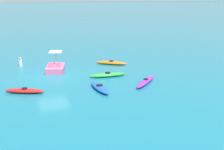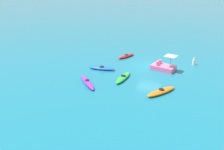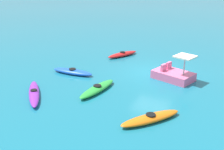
{
  "view_description": "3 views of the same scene",
  "coord_description": "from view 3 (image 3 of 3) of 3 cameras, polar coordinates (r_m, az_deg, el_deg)",
  "views": [
    {
      "loc": [
        3.25,
        22.17,
        6.54
      ],
      "look_at": [
        -4.32,
        2.83,
        0.42
      ],
      "focal_mm": 43.42,
      "sensor_mm": 36.0,
      "label": 1
    },
    {
      "loc": [
        -22.53,
        -3.45,
        8.1
      ],
      "look_at": [
        -4.26,
        2.95,
        0.23
      ],
      "focal_mm": 34.61,
      "sensor_mm": 36.0,
      "label": 2
    },
    {
      "loc": [
        -17.07,
        -5.62,
        6.58
      ],
      "look_at": [
        -2.65,
        1.73,
        0.43
      ],
      "focal_mm": 45.62,
      "sensor_mm": 36.0,
      "label": 3
    }
  ],
  "objects": [
    {
      "name": "kayak_blue",
      "position": [
        18.83,
        -7.91,
        0.67
      ],
      "size": [
        0.86,
        2.92,
        0.37
      ],
      "color": "blue",
      "rests_on": "ground_plane"
    },
    {
      "name": "ground_plane",
      "position": [
        19.14,
        8.25,
        0.47
      ],
      "size": [
        600.0,
        600.0,
        0.0
      ],
      "primitive_type": "plane",
      "color": "#19728C"
    },
    {
      "name": "pedal_boat_pink",
      "position": [
        18.11,
        12.24,
        0.13
      ],
      "size": [
        2.11,
        2.72,
        1.68
      ],
      "color": "pink",
      "rests_on": "ground_plane"
    },
    {
      "name": "kayak_red",
      "position": [
        22.44,
        2.12,
        4.17
      ],
      "size": [
        2.75,
        1.77,
        0.37
      ],
      "color": "red",
      "rests_on": "ground_plane"
    },
    {
      "name": "kayak_green",
      "position": [
        16.08,
        -2.96,
        -2.75
      ],
      "size": [
        3.16,
        0.99,
        0.37
      ],
      "color": "green",
      "rests_on": "ground_plane"
    },
    {
      "name": "kayak_purple",
      "position": [
        16.06,
        -15.35,
        -3.55
      ],
      "size": [
        2.96,
        2.75,
        0.37
      ],
      "color": "purple",
      "rests_on": "ground_plane"
    },
    {
      "name": "kayak_orange",
      "position": [
        13.17,
        7.73,
        -8.57
      ],
      "size": [
        2.92,
        2.37,
        0.37
      ],
      "color": "orange",
      "rests_on": "ground_plane"
    }
  ]
}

